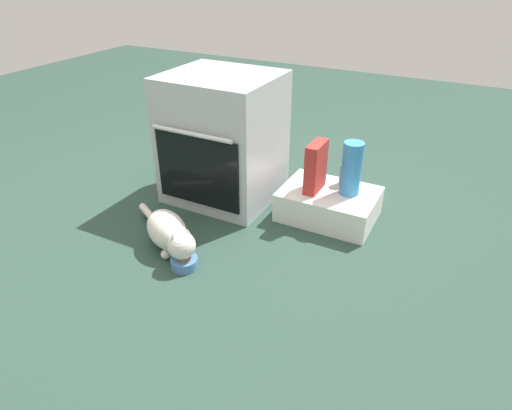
# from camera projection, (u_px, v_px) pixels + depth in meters

# --- Properties ---
(ground) EXTENTS (8.00, 8.00, 0.00)m
(ground) POSITION_uv_depth(u_px,v_px,m) (181.00, 227.00, 2.50)
(ground) COLOR #284238
(oven) EXTENTS (0.62, 0.60, 0.75)m
(oven) POSITION_uv_depth(u_px,v_px,m) (223.00, 139.00, 2.64)
(oven) COLOR #B7BABF
(oven) RESTS_ON ground
(pantry_cabinet) EXTENTS (0.53, 0.39, 0.17)m
(pantry_cabinet) POSITION_uv_depth(u_px,v_px,m) (328.00, 204.00, 2.55)
(pantry_cabinet) COLOR white
(pantry_cabinet) RESTS_ON ground
(food_bowl) EXTENTS (0.13, 0.13, 0.08)m
(food_bowl) POSITION_uv_depth(u_px,v_px,m) (184.00, 262.00, 2.17)
(food_bowl) COLOR #4C7AB7
(food_bowl) RESTS_ON ground
(cat) EXTENTS (0.57, 0.37, 0.20)m
(cat) POSITION_uv_depth(u_px,v_px,m) (169.00, 232.00, 2.26)
(cat) COLOR silver
(cat) RESTS_ON ground
(water_bottle) EXTENTS (0.11, 0.11, 0.30)m
(water_bottle) POSITION_uv_depth(u_px,v_px,m) (351.00, 169.00, 2.41)
(water_bottle) COLOR #388CD1
(water_bottle) RESTS_ON pantry_cabinet
(cereal_box) EXTENTS (0.07, 0.18, 0.28)m
(cereal_box) POSITION_uv_depth(u_px,v_px,m) (316.00, 167.00, 2.45)
(cereal_box) COLOR #B72D28
(cereal_box) RESTS_ON pantry_cabinet
(soda_can) EXTENTS (0.07, 0.07, 0.12)m
(soda_can) POSITION_uv_depth(u_px,v_px,m) (345.00, 175.00, 2.55)
(soda_can) COLOR green
(soda_can) RESTS_ON pantry_cabinet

